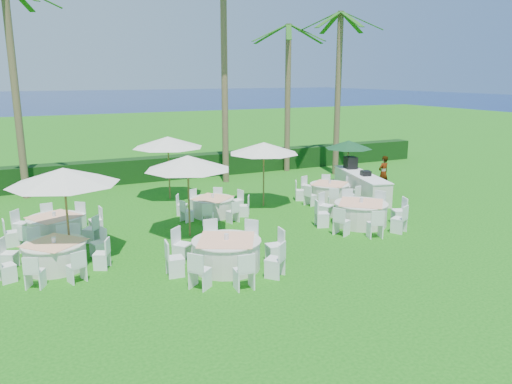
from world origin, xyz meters
TOP-DOWN VIEW (x-y plane):
  - ground at (0.00, 0.00)m, footprint 120.00×120.00m
  - hedge at (0.00, 12.00)m, footprint 34.00×1.00m
  - ocean at (0.00, 102.00)m, footprint 260.00×260.00m
  - banquet_table_a at (-5.36, 1.06)m, footprint 3.02×3.02m
  - banquet_table_b at (-0.96, -1.04)m, footprint 3.46×3.46m
  - banquet_table_c at (5.09, 0.76)m, footprint 3.36×3.36m
  - banquet_table_d at (-5.17, 3.88)m, footprint 3.13×3.13m
  - banquet_table_e at (0.64, 4.28)m, footprint 2.83×2.83m
  - banquet_table_f at (6.13, 4.37)m, footprint 2.97×2.97m
  - umbrella_a at (-4.91, 1.62)m, footprint 3.19×3.19m
  - umbrella_b at (-0.97, 2.27)m, footprint 2.92×2.92m
  - umbrella_c at (-0.13, 7.68)m, footprint 3.10×3.10m
  - umbrella_d at (3.09, 4.77)m, footprint 2.93×2.93m
  - umbrella_green at (8.45, 6.30)m, footprint 2.29×2.29m
  - buffet_table at (7.85, 4.43)m, footprint 2.01×4.60m
  - staff_person at (9.67, 5.08)m, footprint 0.65×0.49m
  - palm_b at (-5.91, 10.62)m, footprint 4.40×3.96m
  - palm_c at (3.50, 9.97)m, footprint 4.32×4.32m
  - palm_d at (7.82, 11.30)m, footprint 4.40×4.01m
  - palm_e at (9.77, 9.26)m, footprint 4.14×4.40m

SIDE VIEW (x-z plane):
  - ground at x=0.00m, z-range 0.00..0.00m
  - ocean at x=0.00m, z-range 0.00..0.00m
  - banquet_table_e at x=0.64m, z-range -0.06..0.82m
  - banquet_table_f at x=6.13m, z-range -0.06..0.86m
  - banquet_table_a at x=-5.36m, z-range -0.06..0.87m
  - banquet_table_d at x=-5.17m, z-range -0.06..0.89m
  - banquet_table_c at x=5.09m, z-range -0.06..0.96m
  - banquet_table_b at x=-0.96m, z-range -0.06..0.97m
  - buffet_table at x=7.85m, z-range -0.24..1.36m
  - hedge at x=0.00m, z-range 0.00..1.20m
  - staff_person at x=9.67m, z-range 0.00..1.63m
  - umbrella_green at x=8.45m, z-range 0.95..3.25m
  - umbrella_d at x=3.09m, z-range 1.11..3.81m
  - umbrella_c at x=-0.13m, z-range 1.15..3.93m
  - umbrella_b at x=-0.97m, z-range 1.15..3.94m
  - umbrella_a at x=-4.91m, z-range 1.15..3.95m
  - palm_d at x=7.82m, z-range 0.45..8.55m
  - palm_e at x=9.77m, z-range 0.45..9.09m
  - palm_b at x=-5.91m, z-range 0.46..9.64m
  - palm_c at x=3.50m, z-range 0.48..11.54m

